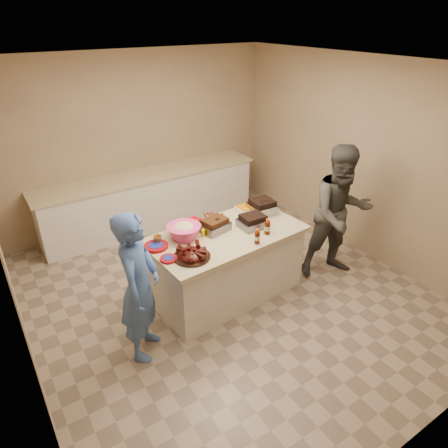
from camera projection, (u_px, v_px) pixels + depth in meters
room at (225, 292)px, 5.08m from camera, size 4.50×5.00×2.70m
back_counter at (151, 200)px, 6.49m from camera, size 3.60×0.64×0.90m
island at (226, 293)px, 5.06m from camera, size 1.90×1.09×0.87m
rib_platter at (192, 257)px, 4.19m from camera, size 0.50×0.50×0.16m
pulled_pork_tray at (215, 231)px, 4.71m from camera, size 0.37×0.31×0.10m
brisket_tray at (252, 227)px, 4.79m from camera, size 0.33×0.28×0.10m
roasting_pan at (262, 213)px, 5.12m from camera, size 0.33×0.33×0.13m
coleslaw_bowl at (184, 238)px, 4.55m from camera, size 0.42×0.42×0.27m
sausage_plate at (216, 221)px, 4.91m from camera, size 0.37×0.37×0.05m
mac_cheese_dish at (248, 211)px, 5.17m from camera, size 0.30×0.22×0.08m
bbq_bottle_a at (257, 243)px, 4.45m from camera, size 0.06×0.06×0.18m
bbq_bottle_b at (267, 234)px, 4.64m from camera, size 0.07×0.07×0.19m
mustard_bottle at (203, 236)px, 4.58m from camera, size 0.05×0.05×0.12m
sauce_bowl at (217, 226)px, 4.80m from camera, size 0.14×0.05×0.14m
plate_stack_large at (156, 247)px, 4.37m from camera, size 0.28×0.28×0.03m
plate_stack_small at (169, 260)px, 4.15m from camera, size 0.19×0.19×0.03m
plastic_cup at (158, 243)px, 4.45m from camera, size 0.11×0.10×0.10m
basket_stack at (193, 227)px, 4.79m from camera, size 0.22×0.19×0.09m
guest_blue at (147, 348)px, 4.23m from camera, size 1.62×1.46×0.38m
guest_gray at (331, 271)px, 5.49m from camera, size 1.39×1.96×0.67m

